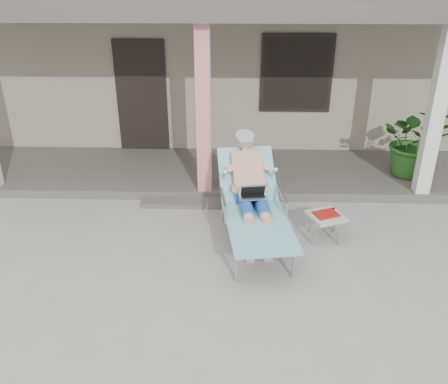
{
  "coord_description": "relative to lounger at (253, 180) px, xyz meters",
  "views": [
    {
      "loc": [
        0.51,
        -4.85,
        3.52
      ],
      "look_at": [
        0.36,
        0.6,
        0.85
      ],
      "focal_mm": 38.0,
      "sensor_mm": 36.0,
      "label": 1
    }
  ],
  "objects": [
    {
      "name": "ground",
      "position": [
        -0.73,
        -0.95,
        -0.86
      ],
      "size": [
        60.0,
        60.0,
        0.0
      ],
      "primitive_type": "plane",
      "color": "#9E9E99",
      "rests_on": "ground"
    },
    {
      "name": "potted_palm",
      "position": [
        2.81,
        1.87,
        -0.09
      ],
      "size": [
        1.27,
        1.15,
        1.25
      ],
      "primitive_type": "imported",
      "rotation": [
        0.0,
        0.0,
        -0.18
      ],
      "color": "#26591E",
      "rests_on": "porch_deck"
    },
    {
      "name": "lounger",
      "position": [
        0.0,
        0.0,
        0.0
      ],
      "size": [
        1.08,
        2.21,
        1.39
      ],
      "rotation": [
        0.0,
        0.0,
        0.14
      ],
      "color": "#B7B7BC",
      "rests_on": "ground"
    },
    {
      "name": "side_table",
      "position": [
        1.02,
        -0.06,
        -0.52
      ],
      "size": [
        0.59,
        0.59,
        0.4
      ],
      "rotation": [
        0.0,
        0.0,
        0.4
      ],
      "color": "beige",
      "rests_on": "ground"
    },
    {
      "name": "house",
      "position": [
        -0.73,
        5.54,
        0.81
      ],
      "size": [
        10.4,
        5.4,
        3.3
      ],
      "color": "gray",
      "rests_on": "ground"
    },
    {
      "name": "porch_deck",
      "position": [
        -0.73,
        2.05,
        -0.78
      ],
      "size": [
        10.0,
        2.0,
        0.15
      ],
      "primitive_type": "cube",
      "color": "#605B56",
      "rests_on": "ground"
    },
    {
      "name": "porch_overhang",
      "position": [
        -0.73,
        1.99,
        1.93
      ],
      "size": [
        10.0,
        2.3,
        2.85
      ],
      "color": "silver",
      "rests_on": "porch_deck"
    },
    {
      "name": "porch_step",
      "position": [
        -0.73,
        0.9,
        -0.82
      ],
      "size": [
        2.0,
        0.3,
        0.07
      ],
      "primitive_type": "cube",
      "color": "#605B56",
      "rests_on": "ground"
    }
  ]
}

